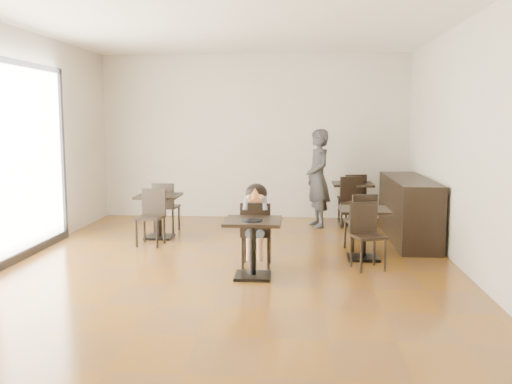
# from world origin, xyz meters

# --- Properties ---
(floor) EXTENTS (6.00, 8.00, 0.01)m
(floor) POSITION_xyz_m (0.00, 0.00, 0.00)
(floor) COLOR brown
(floor) RESTS_ON ground
(ceiling) EXTENTS (6.00, 8.00, 0.01)m
(ceiling) POSITION_xyz_m (0.00, 0.00, 3.20)
(ceiling) COLOR white
(ceiling) RESTS_ON floor
(wall_back) EXTENTS (6.00, 0.01, 3.20)m
(wall_back) POSITION_xyz_m (0.00, 4.00, 1.60)
(wall_back) COLOR silver
(wall_back) RESTS_ON floor
(wall_front) EXTENTS (6.00, 0.01, 3.20)m
(wall_front) POSITION_xyz_m (0.00, -4.00, 1.60)
(wall_front) COLOR silver
(wall_front) RESTS_ON floor
(wall_left) EXTENTS (0.01, 8.00, 3.20)m
(wall_left) POSITION_xyz_m (-3.00, 0.00, 1.60)
(wall_left) COLOR silver
(wall_left) RESTS_ON floor
(wall_right) EXTENTS (0.01, 8.00, 3.20)m
(wall_right) POSITION_xyz_m (3.00, 0.00, 1.60)
(wall_right) COLOR silver
(wall_right) RESTS_ON floor
(child_table) EXTENTS (0.68, 0.68, 0.72)m
(child_table) POSITION_xyz_m (0.33, -0.39, 0.36)
(child_table) COLOR black
(child_table) RESTS_ON floor
(child_chair) EXTENTS (0.39, 0.39, 0.87)m
(child_chair) POSITION_xyz_m (0.33, 0.16, 0.44)
(child_chair) COLOR black
(child_chair) RESTS_ON floor
(child) EXTENTS (0.39, 0.55, 1.10)m
(child) POSITION_xyz_m (0.33, 0.16, 0.55)
(child) COLOR gray
(child) RESTS_ON child_chair
(plate) EXTENTS (0.24, 0.24, 0.01)m
(plate) POSITION_xyz_m (0.33, -0.49, 0.73)
(plate) COLOR black
(plate) RESTS_ON child_table
(pizza_slice) EXTENTS (0.25, 0.20, 0.06)m
(pizza_slice) POSITION_xyz_m (0.33, -0.03, 0.95)
(pizza_slice) COLOR tan
(pizza_slice) RESTS_ON child
(adult_patron) EXTENTS (0.60, 0.74, 1.77)m
(adult_patron) POSITION_xyz_m (1.23, 3.05, 0.88)
(adult_patron) COLOR #37383B
(adult_patron) RESTS_ON floor
(cafe_table_mid) EXTENTS (0.84, 0.84, 0.71)m
(cafe_table_mid) POSITION_xyz_m (1.79, 0.66, 0.36)
(cafe_table_mid) COLOR black
(cafe_table_mid) RESTS_ON floor
(cafe_table_left) EXTENTS (0.75, 0.75, 0.72)m
(cafe_table_left) POSITION_xyz_m (-1.39, 1.85, 0.36)
(cafe_table_left) COLOR black
(cafe_table_left) RESTS_ON floor
(cafe_table_back) EXTENTS (0.92, 0.92, 0.77)m
(cafe_table_back) POSITION_xyz_m (1.88, 3.35, 0.39)
(cafe_table_back) COLOR black
(cafe_table_back) RESTS_ON floor
(chair_mid_a) EXTENTS (0.48, 0.48, 0.86)m
(chair_mid_a) POSITION_xyz_m (1.79, 1.21, 0.43)
(chair_mid_a) COLOR black
(chair_mid_a) RESTS_ON floor
(chair_mid_b) EXTENTS (0.48, 0.48, 0.86)m
(chair_mid_b) POSITION_xyz_m (1.79, 0.11, 0.43)
(chair_mid_b) COLOR black
(chair_mid_b) RESTS_ON floor
(chair_left_a) EXTENTS (0.43, 0.43, 0.86)m
(chair_left_a) POSITION_xyz_m (-1.39, 2.40, 0.43)
(chair_left_a) COLOR black
(chair_left_a) RESTS_ON floor
(chair_left_b) EXTENTS (0.43, 0.43, 0.86)m
(chair_left_b) POSITION_xyz_m (-1.39, 1.30, 0.43)
(chair_left_b) COLOR black
(chair_left_b) RESTS_ON floor
(chair_back_a) EXTENTS (0.52, 0.52, 0.93)m
(chair_back_a) POSITION_xyz_m (1.88, 3.50, 0.46)
(chair_back_a) COLOR black
(chair_back_a) RESTS_ON floor
(chair_back_b) EXTENTS (0.52, 0.52, 0.93)m
(chair_back_b) POSITION_xyz_m (1.88, 2.80, 0.46)
(chair_back_b) COLOR black
(chair_back_b) RESTS_ON floor
(service_counter) EXTENTS (0.60, 2.40, 1.00)m
(service_counter) POSITION_xyz_m (2.65, 2.00, 0.50)
(service_counter) COLOR black
(service_counter) RESTS_ON floor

